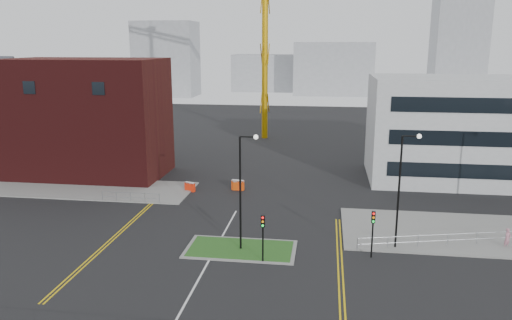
{
  "coord_description": "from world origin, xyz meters",
  "views": [
    {
      "loc": [
        8.3,
        -27.83,
        15.78
      ],
      "look_at": [
        1.86,
        17.48,
        5.0
      ],
      "focal_mm": 35.0,
      "sensor_mm": 36.0,
      "label": 1
    }
  ],
  "objects": [
    {
      "name": "office_block",
      "position": [
        26.01,
        31.97,
        6.0
      ],
      "size": [
        25.0,
        12.2,
        12.0
      ],
      "color": "#ABAEB0",
      "rests_on": "ground"
    },
    {
      "name": "grass_island",
      "position": [
        2.0,
        8.0,
        0.06
      ],
      "size": [
        8.0,
        4.0,
        0.12
      ],
      "primitive_type": "cube",
      "color": "#1A4416",
      "rests_on": "ground"
    },
    {
      "name": "skyline_a",
      "position": [
        -40.0,
        120.0,
        11.0
      ],
      "size": [
        18.0,
        12.0,
        22.0
      ],
      "primitive_type": "cube",
      "color": "gray",
      "rests_on": "ground"
    },
    {
      "name": "centre_line",
      "position": [
        0.0,
        2.0,
        0.01
      ],
      "size": [
        0.15,
        30.0,
        0.01
      ],
      "primitive_type": "cube",
      "color": "silver",
      "rests_on": "ground"
    },
    {
      "name": "yellow_right_a",
      "position": [
        9.5,
        6.0,
        0.01
      ],
      "size": [
        0.12,
        20.0,
        0.01
      ],
      "primitive_type": "cube",
      "color": "gold",
      "rests_on": "ground"
    },
    {
      "name": "island_kerb",
      "position": [
        2.0,
        8.0,
        0.04
      ],
      "size": [
        8.6,
        4.6,
        0.08
      ],
      "primitive_type": "cube",
      "color": "slate",
      "rests_on": "ground"
    },
    {
      "name": "pavement_left",
      "position": [
        -20.0,
        22.0,
        0.06
      ],
      "size": [
        28.0,
        8.0,
        0.12
      ],
      "primitive_type": "cube",
      "color": "slate",
      "rests_on": "ground"
    },
    {
      "name": "railing_left",
      "position": [
        -11.0,
        18.0,
        0.74
      ],
      "size": [
        6.05,
        0.05,
        1.1
      ],
      "color": "gray",
      "rests_on": "ground"
    },
    {
      "name": "traffic_light_island",
      "position": [
        4.0,
        5.98,
        2.57
      ],
      "size": [
        0.28,
        0.33,
        3.65
      ],
      "color": "black",
      "rests_on": "ground"
    },
    {
      "name": "yellow_left_b",
      "position": [
        -8.7,
        10.0,
        0.01
      ],
      "size": [
        0.12,
        24.0,
        0.01
      ],
      "primitive_type": "cube",
      "color": "gold",
      "rests_on": "ground"
    },
    {
      "name": "barrier_left",
      "position": [
        -6.17,
        22.79,
        0.54
      ],
      "size": [
        1.24,
        0.84,
        1.0
      ],
      "color": "red",
      "rests_on": "ground"
    },
    {
      "name": "streetlamp_right_near",
      "position": [
        14.22,
        10.0,
        5.41
      ],
      "size": [
        1.46,
        0.36,
        9.18
      ],
      "color": "black",
      "rests_on": "ground"
    },
    {
      "name": "brick_building",
      "position": [
        -22.97,
        28.0,
        6.85
      ],
      "size": [
        24.2,
        10.07,
        14.24
      ],
      "color": "#3F0F10",
      "rests_on": "ground"
    },
    {
      "name": "ground",
      "position": [
        0.0,
        0.0,
        0.0
      ],
      "size": [
        200.0,
        200.0,
        0.0
      ],
      "primitive_type": "plane",
      "color": "black",
      "rests_on": "ground"
    },
    {
      "name": "pavement_right",
      "position": [
        22.0,
        14.0,
        0.06
      ],
      "size": [
        24.0,
        10.0,
        0.12
      ],
      "primitive_type": "cube",
      "color": "slate",
      "rests_on": "ground"
    },
    {
      "name": "yellow_right_b",
      "position": [
        9.8,
        6.0,
        0.01
      ],
      "size": [
        0.12,
        20.0,
        0.01
      ],
      "primitive_type": "cube",
      "color": "gold",
      "rests_on": "ground"
    },
    {
      "name": "skyline_b",
      "position": [
        10.0,
        130.0,
        8.0
      ],
      "size": [
        24.0,
        12.0,
        16.0
      ],
      "primitive_type": "cube",
      "color": "gray",
      "rests_on": "ground"
    },
    {
      "name": "streetlamp_island",
      "position": [
        2.22,
        8.0,
        5.41
      ],
      "size": [
        1.46,
        0.36,
        9.18
      ],
      "color": "black",
      "rests_on": "ground"
    },
    {
      "name": "pedestrian",
      "position": [
        22.71,
        11.25,
        0.82
      ],
      "size": [
        0.72,
        0.66,
        1.64
      ],
      "primitive_type": "imported",
      "rotation": [
        0.0,
        0.0,
        0.61
      ],
      "color": "#B97789",
      "rests_on": "ground"
    },
    {
      "name": "skyline_c",
      "position": [
        45.0,
        125.0,
        14.0
      ],
      "size": [
        14.0,
        12.0,
        28.0
      ],
      "primitive_type": "cube",
      "color": "gray",
      "rests_on": "ground"
    },
    {
      "name": "skyline_d",
      "position": [
        -8.0,
        140.0,
        6.0
      ],
      "size": [
        30.0,
        12.0,
        12.0
      ],
      "primitive_type": "cube",
      "color": "gray",
      "rests_on": "ground"
    },
    {
      "name": "yellow_left_a",
      "position": [
        -9.0,
        10.0,
        0.01
      ],
      "size": [
        0.12,
        24.0,
        0.01
      ],
      "primitive_type": "cube",
      "color": "gold",
      "rests_on": "ground"
    },
    {
      "name": "railing_right",
      "position": [
        20.5,
        11.5,
        0.78
      ],
      "size": [
        19.05,
        5.05,
        1.1
      ],
      "color": "gray",
      "rests_on": "ground"
    },
    {
      "name": "barrier_mid",
      "position": [
        -1.1,
        24.0,
        0.61
      ],
      "size": [
        1.39,
        0.67,
        1.12
      ],
      "color": "#E7420C",
      "rests_on": "ground"
    },
    {
      "name": "barrier_right",
      "position": [
        -1.0,
        24.0,
        0.57
      ],
      "size": [
        1.27,
        0.51,
        1.05
      ],
      "color": "#CC420B",
      "rests_on": "ground"
    },
    {
      "name": "traffic_light_right",
      "position": [
        12.0,
        7.98,
        2.57
      ],
      "size": [
        0.28,
        0.33,
        3.65
      ],
      "color": "black",
      "rests_on": "ground"
    }
  ]
}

